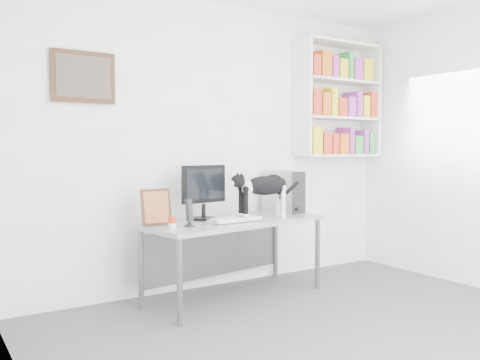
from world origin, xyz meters
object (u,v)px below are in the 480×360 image
Objects in this scene: speaker at (189,212)px; soup_can at (172,223)px; monitor at (204,192)px; keyboard at (235,220)px; bookshelf at (338,100)px; leaning_print at (156,206)px; desk at (235,259)px; pc_tower at (283,192)px; cat at (264,197)px.

speaker is 0.19m from soup_can.
monitor is 1.06× the size of keyboard.
bookshelf is 2.46m from leaning_print.
desk is 7.23× the size of speaker.
monitor is 1.60× the size of leaning_print.
soup_can is at bearing -152.87° from monitor.
pc_tower is at bearing -7.62° from monitor.
leaning_print is at bearing 93.65° from soup_can.
desk is at bearing -3.26° from leaning_print.
soup_can is at bearing -174.77° from cat.
keyboard is at bearing -66.71° from monitor.
pc_tower is (0.91, 0.04, -0.04)m from monitor.
keyboard is 0.47m from speaker.
monitor is 2.13× the size of speaker.
monitor is (-0.23, 0.16, 0.59)m from desk.
monitor is 0.53m from cat.
bookshelf is 1.66m from cat.
cat is at bearing -1.39° from speaker.
desk is at bearing -171.55° from pc_tower.
speaker reaches higher than keyboard.
bookshelf is 1.28m from pc_tower.
monitor reaches higher than keyboard.
monitor is at bearing 36.97° from soup_can.
desk is 5.44× the size of leaning_print.
monitor is at bearing 136.09° from desk.
speaker is (-0.29, -0.30, -0.13)m from monitor.
soup_can reaches higher than keyboard.
bookshelf reaches higher than cat.
cat reaches higher than desk.
leaning_print reaches higher than desk.
monitor is 5.16× the size of soup_can.
cat reaches higher than soup_can.
monitor is at bearing 12.56° from leaning_print.
speaker is at bearing -178.69° from keyboard.
pc_tower is at bearing 7.22° from desk.
bookshelf is at bearing 13.17° from soup_can.
monitor is at bearing 41.50° from speaker.
desk is 4.03× the size of pc_tower.
monitor reaches higher than speaker.
bookshelf reaches higher than keyboard.
keyboard is at bearing 1.10° from speaker.
soup_can is at bearing -175.32° from keyboard.
keyboard is at bearing -11.93° from leaning_print.
cat is (0.30, -0.01, 0.18)m from keyboard.
keyboard is 0.64m from soup_can.
bookshelf is 1.90× the size of cat.
monitor reaches higher than cat.
bookshelf reaches higher than soup_can.
monitor reaches higher than pc_tower.
desk is 2.55× the size of cat.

